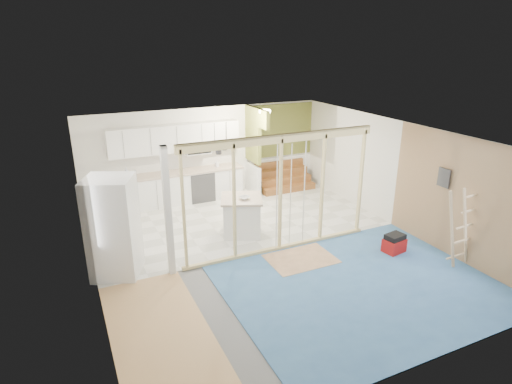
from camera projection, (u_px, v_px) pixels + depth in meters
name	position (u px, v px, depth m)	size (l,w,h in m)	color
room	(268.00, 196.00, 8.89)	(7.01, 8.01, 2.61)	slate
floor_overlays	(269.00, 250.00, 9.40)	(7.00, 8.00, 0.03)	white
stud_frame	(257.00, 185.00, 8.69)	(4.66, 0.14, 2.60)	#CEBE7E
base_cabinets	(157.00, 195.00, 11.39)	(4.45, 2.24, 0.93)	white
upper_cabinets	(178.00, 139.00, 11.63)	(3.60, 0.41, 0.85)	white
green_partition	(274.00, 160.00, 12.94)	(2.25, 1.51, 2.60)	olive
pot_rack	(221.00, 146.00, 10.14)	(0.52, 0.52, 0.72)	black
sheathing_panel	(467.00, 202.00, 8.57)	(0.02, 4.00, 2.60)	#9E7756
electrical_panel	(444.00, 178.00, 8.94)	(0.04, 0.30, 0.40)	#3D3D42
ceiling_light	(265.00, 111.00, 11.58)	(0.32, 0.32, 0.08)	#FFEABF
fridge	(114.00, 228.00, 8.15)	(1.15, 1.10, 1.99)	white
island	(242.00, 216.00, 10.06)	(1.23, 1.23, 0.92)	white
bowl	(245.00, 198.00, 9.80)	(0.24, 0.24, 0.06)	silver
soap_bottle_a	(127.00, 173.00, 11.11)	(0.13, 0.13, 0.33)	silver
soap_bottle_b	(217.00, 164.00, 12.21)	(0.09, 0.09, 0.20)	white
toolbox	(394.00, 244.00, 9.26)	(0.50, 0.40, 0.43)	#A2100F
ladder	(460.00, 228.00, 8.46)	(0.90, 0.12, 1.68)	tan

